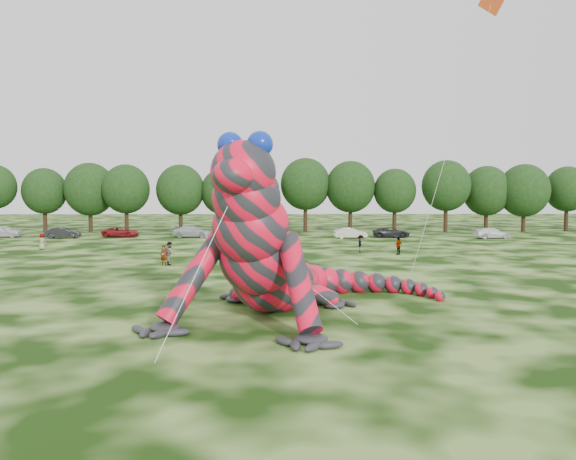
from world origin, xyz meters
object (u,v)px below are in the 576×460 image
(tree_4, at_px, (45,200))
(spectator_4, at_px, (42,242))
(flying_kite, at_px, (484,26))
(spectator_2, at_px, (361,244))
(tree_9, at_px, (261,201))
(car_7, at_px, (492,233))
(tree_12, at_px, (395,200))
(car_1, at_px, (63,233))
(spectator_1, at_px, (170,253))
(car_3, at_px, (193,232))
(car_5, at_px, (350,233))
(spectator_0, at_px, (164,256))
(car_4, at_px, (258,232))
(tree_10, at_px, (305,195))
(tree_16, at_px, (567,199))
(tree_14, at_px, (486,199))
(tree_15, at_px, (524,198))
(inflatable_gecko, at_px, (275,226))
(car_0, at_px, (4,231))
(spectator_3, at_px, (399,246))
(car_2, at_px, (121,232))
(tree_13, at_px, (446,196))
(car_6, at_px, (391,232))
(spectator_5, at_px, (272,263))
(tree_11, at_px, (350,196))
(tree_6, at_px, (126,199))
(tree_7, at_px, (180,199))
(tree_8, at_px, (223,201))

(tree_4, bearing_deg, spectator_4, -68.25)
(flying_kite, height_order, spectator_2, flying_kite)
(tree_9, bearing_deg, car_7, -20.73)
(flying_kite, distance_m, tree_12, 49.49)
(car_1, bearing_deg, spectator_1, -151.81)
(car_3, xyz_separation_m, car_5, (19.50, -1.75, -0.05))
(spectator_0, bearing_deg, car_4, 91.36)
(spectator_1, bearing_deg, spectator_0, 117.10)
(tree_10, bearing_deg, tree_16, 1.20)
(tree_14, bearing_deg, car_3, -166.08)
(tree_14, distance_m, tree_15, 5.10)
(car_3, bearing_deg, tree_14, -64.74)
(inflatable_gecko, relative_size, tree_16, 1.77)
(inflatable_gecko, distance_m, flying_kite, 16.11)
(tree_14, bearing_deg, car_4, -162.66)
(tree_4, distance_m, tree_14, 63.10)
(inflatable_gecko, distance_m, car_4, 43.22)
(car_0, distance_m, car_4, 31.92)
(tree_10, bearing_deg, car_7, -28.43)
(car_5, relative_size, spectator_3, 2.55)
(car_5, bearing_deg, inflatable_gecko, 161.84)
(tree_10, xyz_separation_m, spectator_1, (-12.36, -36.12, -4.33))
(car_2, relative_size, spectator_0, 2.92)
(tree_13, height_order, spectator_2, tree_13)
(flying_kite, xyz_separation_m, car_4, (-13.76, 38.98, -14.15))
(car_7, bearing_deg, car_6, 76.06)
(spectator_1, bearing_deg, tree_16, -67.53)
(tree_10, distance_m, tree_13, 19.79)
(car_6, bearing_deg, tree_12, -11.29)
(tree_14, height_order, tree_15, tree_15)
(spectator_1, distance_m, spectator_5, 9.76)
(tree_10, distance_m, tree_11, 6.40)
(inflatable_gecko, height_order, spectator_1, inflatable_gecko)
(tree_6, xyz_separation_m, tree_13, (44.69, 0.44, 0.32))
(spectator_4, bearing_deg, tree_7, -101.20)
(flying_kite, height_order, tree_4, flying_kite)
(spectator_0, bearing_deg, tree_13, 62.10)
(tree_7, bearing_deg, spectator_2, -50.15)
(car_0, relative_size, car_1, 1.06)
(tree_15, height_order, car_1, tree_15)
(tree_13, bearing_deg, car_7, -76.51)
(tree_12, bearing_deg, spectator_5, -112.52)
(tree_13, relative_size, car_5, 2.52)
(tree_9, xyz_separation_m, car_3, (-8.23, -8.70, -3.62))
(tree_14, xyz_separation_m, car_5, (-21.13, -11.83, -4.04))
(tree_15, bearing_deg, car_4, -166.24)
(flying_kite, relative_size, spectator_3, 10.71)
(tree_16, relative_size, spectator_0, 5.95)
(spectator_5, bearing_deg, tree_8, -58.59)
(tree_7, bearing_deg, tree_12, 1.78)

